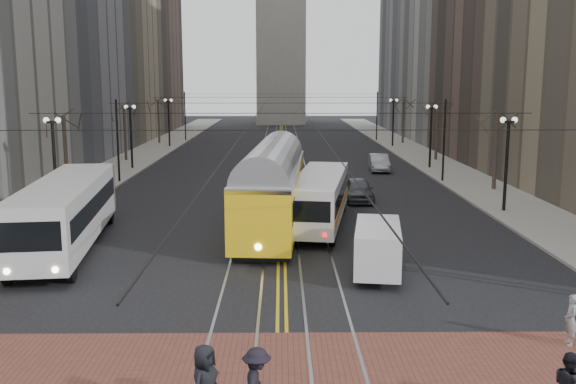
{
  "coord_description": "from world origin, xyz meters",
  "views": [
    {
      "loc": [
        -0.02,
        -20.55,
        8.0
      ],
      "look_at": [
        0.3,
        8.3,
        3.0
      ],
      "focal_mm": 40.0,
      "sensor_mm": 36.0,
      "label": 1
    }
  ],
  "objects_px": {
    "streetcar": "(272,195)",
    "rear_bus": "(320,200)",
    "cargo_van": "(378,250)",
    "transit_bus": "(67,215)",
    "pedestrian_b": "(571,320)",
    "sedan_silver": "(379,163)",
    "sedan_grey": "(359,190)",
    "pedestrian_a": "(205,384)"
  },
  "relations": [
    {
      "from": "transit_bus",
      "to": "sedan_silver",
      "type": "bearing_deg",
      "value": 48.08
    },
    {
      "from": "transit_bus",
      "to": "cargo_van",
      "type": "bearing_deg",
      "value": -23.41
    },
    {
      "from": "sedan_grey",
      "to": "pedestrian_a",
      "type": "xyz_separation_m",
      "value": [
        -7.03,
        -28.5,
        0.21
      ]
    },
    {
      "from": "rear_bus",
      "to": "cargo_van",
      "type": "relative_size",
      "value": 2.36
    },
    {
      "from": "sedan_silver",
      "to": "pedestrian_a",
      "type": "relative_size",
      "value": 2.38
    },
    {
      "from": "sedan_grey",
      "to": "cargo_van",
      "type": "bearing_deg",
      "value": -92.83
    },
    {
      "from": "transit_bus",
      "to": "sedan_silver",
      "type": "height_order",
      "value": "transit_bus"
    },
    {
      "from": "transit_bus",
      "to": "cargo_van",
      "type": "xyz_separation_m",
      "value": [
        14.3,
        -4.3,
        -0.61
      ]
    },
    {
      "from": "streetcar",
      "to": "pedestrian_a",
      "type": "xyz_separation_m",
      "value": [
        -1.32,
        -20.71,
        -0.85
      ]
    },
    {
      "from": "transit_bus",
      "to": "rear_bus",
      "type": "distance_m",
      "value": 13.37
    },
    {
      "from": "streetcar",
      "to": "cargo_van",
      "type": "relative_size",
      "value": 3.29
    },
    {
      "from": "pedestrian_a",
      "to": "pedestrian_b",
      "type": "xyz_separation_m",
      "value": [
        10.65,
        4.47,
        -0.17
      ]
    },
    {
      "from": "transit_bus",
      "to": "streetcar",
      "type": "height_order",
      "value": "streetcar"
    },
    {
      "from": "transit_bus",
      "to": "sedan_grey",
      "type": "distance_m",
      "value": 19.87
    },
    {
      "from": "rear_bus",
      "to": "sedan_silver",
      "type": "bearing_deg",
      "value": 82.3
    },
    {
      "from": "streetcar",
      "to": "rear_bus",
      "type": "height_order",
      "value": "streetcar"
    },
    {
      "from": "transit_bus",
      "to": "pedestrian_a",
      "type": "bearing_deg",
      "value": -68.91
    },
    {
      "from": "pedestrian_b",
      "to": "sedan_silver",
      "type": "bearing_deg",
      "value": -171.63
    },
    {
      "from": "cargo_van",
      "to": "transit_bus",
      "type": "bearing_deg",
      "value": 171.7
    },
    {
      "from": "rear_bus",
      "to": "transit_bus",
      "type": "bearing_deg",
      "value": -149.62
    },
    {
      "from": "transit_bus",
      "to": "sedan_grey",
      "type": "bearing_deg",
      "value": 31.94
    },
    {
      "from": "cargo_van",
      "to": "sedan_grey",
      "type": "height_order",
      "value": "cargo_van"
    },
    {
      "from": "transit_bus",
      "to": "rear_bus",
      "type": "xyz_separation_m",
      "value": [
        12.45,
        4.87,
        -0.2
      ]
    },
    {
      "from": "transit_bus",
      "to": "cargo_van",
      "type": "height_order",
      "value": "transit_bus"
    },
    {
      "from": "streetcar",
      "to": "cargo_van",
      "type": "bearing_deg",
      "value": -59.32
    },
    {
      "from": "streetcar",
      "to": "rear_bus",
      "type": "bearing_deg",
      "value": 9.68
    },
    {
      "from": "cargo_van",
      "to": "sedan_silver",
      "type": "height_order",
      "value": "cargo_van"
    },
    {
      "from": "rear_bus",
      "to": "pedestrian_a",
      "type": "distance_m",
      "value": 21.36
    },
    {
      "from": "sedan_grey",
      "to": "pedestrian_a",
      "type": "relative_size",
      "value": 2.35
    },
    {
      "from": "rear_bus",
      "to": "cargo_van",
      "type": "distance_m",
      "value": 9.37
    },
    {
      "from": "streetcar",
      "to": "rear_bus",
      "type": "distance_m",
      "value": 2.68
    },
    {
      "from": "streetcar",
      "to": "pedestrian_b",
      "type": "xyz_separation_m",
      "value": [
        9.33,
        -16.24,
        -1.02
      ]
    },
    {
      "from": "streetcar",
      "to": "sedan_silver",
      "type": "relative_size",
      "value": 3.36
    },
    {
      "from": "sedan_grey",
      "to": "rear_bus",
      "type": "bearing_deg",
      "value": -110.87
    },
    {
      "from": "sedan_grey",
      "to": "sedan_silver",
      "type": "distance_m",
      "value": 15.08
    },
    {
      "from": "rear_bus",
      "to": "pedestrian_b",
      "type": "distance_m",
      "value": 17.83
    },
    {
      "from": "pedestrian_a",
      "to": "rear_bus",
      "type": "bearing_deg",
      "value": 12.19
    },
    {
      "from": "rear_bus",
      "to": "pedestrian_b",
      "type": "relative_size",
      "value": 7.0
    },
    {
      "from": "cargo_van",
      "to": "pedestrian_b",
      "type": "bearing_deg",
      "value": -48.2
    },
    {
      "from": "transit_bus",
      "to": "streetcar",
      "type": "bearing_deg",
      "value": 18.47
    },
    {
      "from": "transit_bus",
      "to": "pedestrian_b",
      "type": "relative_size",
      "value": 8.31
    },
    {
      "from": "pedestrian_b",
      "to": "streetcar",
      "type": "bearing_deg",
      "value": -141.8
    }
  ]
}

